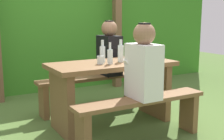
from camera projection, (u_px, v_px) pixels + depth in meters
name	position (u px, v px, depth m)	size (l,w,h in m)	color
ground_plane	(112.00, 124.00, 3.45)	(12.00, 12.00, 0.00)	#4F6C31
hedge_backdrop	(48.00, 28.00, 5.23)	(6.40, 0.98, 2.02)	#388123
pergola_post_right	(117.00, 28.00, 5.07)	(0.12, 0.12, 2.04)	brown
picnic_table	(112.00, 82.00, 3.36)	(1.40, 0.64, 0.72)	brown
bench_near	(141.00, 111.00, 2.89)	(1.40, 0.24, 0.45)	brown
bench_far	(90.00, 86.00, 3.89)	(1.40, 0.24, 0.45)	brown
person_white_shirt	(143.00, 64.00, 2.82)	(0.25, 0.35, 0.72)	white
person_black_coat	(109.00, 50.00, 3.94)	(0.25, 0.35, 0.72)	black
drinking_glass	(101.00, 60.00, 3.19)	(0.08, 0.08, 0.09)	silver
bottle_left	(110.00, 56.00, 3.18)	(0.06, 0.06, 0.23)	silver
bottle_right	(102.00, 53.00, 3.28)	(0.06, 0.06, 0.25)	silver
bottle_center	(121.00, 53.00, 3.32)	(0.07, 0.07, 0.25)	silver
cell_phone	(122.00, 60.00, 3.46)	(0.07, 0.14, 0.01)	silver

